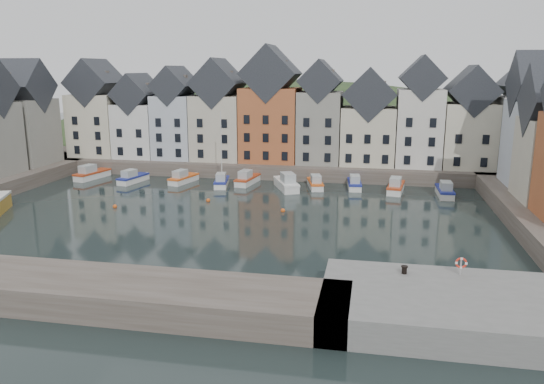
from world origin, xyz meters
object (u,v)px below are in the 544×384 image
(mooring_bollard, at_px, (404,269))
(life_ring_post, at_px, (461,263))
(boat_d, at_px, (222,181))
(boat_a, at_px, (91,174))

(mooring_bollard, relative_size, life_ring_post, 0.43)
(boat_d, relative_size, mooring_bollard, 19.10)
(mooring_bollard, bearing_deg, life_ring_post, 7.11)
(boat_a, distance_m, boat_d, 20.71)
(boat_a, relative_size, mooring_bollard, 11.81)
(boat_a, relative_size, life_ring_post, 5.09)
(boat_d, height_order, mooring_bollard, boat_d)
(life_ring_post, bearing_deg, mooring_bollard, -172.89)
(boat_d, height_order, life_ring_post, boat_d)
(boat_a, distance_m, life_ring_post, 59.21)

